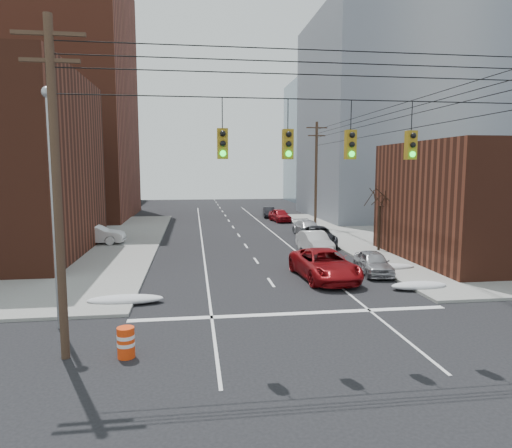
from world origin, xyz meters
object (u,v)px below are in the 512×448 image
object	(u,v)px
parked_car_f	(269,212)
lot_car_a	(95,234)
parked_car_d	(308,228)
lot_car_d	(36,228)
parked_car_c	(318,236)
lot_car_b	(85,232)
parked_car_a	(373,263)
construction_barrel	(126,342)
parked_car_e	(280,215)
parked_car_b	(315,242)
red_pickup	(324,265)
lot_car_c	(6,238)

from	to	relation	value
parked_car_f	lot_car_a	size ratio (longest dim) A/B	0.83
parked_car_d	lot_car_d	size ratio (longest dim) A/B	1.09
parked_car_c	lot_car_b	bearing A→B (deg)	172.66
parked_car_a	parked_car_c	size ratio (longest dim) A/B	0.73
parked_car_d	construction_barrel	world-z (taller)	parked_car_d
parked_car_e	parked_car_f	distance (m)	4.85
parked_car_f	lot_car_d	bearing A→B (deg)	-143.59
parked_car_e	construction_barrel	bearing A→B (deg)	-115.95
parked_car_b	parked_car_c	world-z (taller)	parked_car_b
lot_car_a	construction_barrel	xyz separation A→B (m)	(5.69, -23.05, -0.40)
parked_car_c	parked_car_a	bearing A→B (deg)	-80.15
lot_car_d	construction_barrel	xyz separation A→B (m)	(11.79, -27.94, -0.37)
parked_car_b	lot_car_b	size ratio (longest dim) A/B	1.04
parked_car_a	parked_car_b	bearing A→B (deg)	107.43
parked_car_c	lot_car_a	distance (m)	18.21
parked_car_c	lot_car_b	size ratio (longest dim) A/B	1.21
parked_car_d	parked_car_a	bearing A→B (deg)	-95.61
parked_car_c	construction_barrel	distance (m)	24.11
red_pickup	parked_car_a	bearing A→B (deg)	10.38
parked_car_b	parked_car_f	bearing A→B (deg)	85.33
parked_car_c	parked_car_f	xyz separation A→B (m)	(-0.46, 21.66, -0.12)
lot_car_a	lot_car_b	distance (m)	2.88
parked_car_c	lot_car_a	xyz separation A→B (m)	(-18.05, 2.35, 0.17)
lot_car_b	lot_car_c	xyz separation A→B (m)	(-5.08, -3.58, 0.14)
parked_car_c	parked_car_e	distance (m)	16.84
parked_car_b	parked_car_c	bearing A→B (deg)	66.74
red_pickup	parked_car_b	size ratio (longest dim) A/B	1.28
parked_car_d	parked_car_f	size ratio (longest dim) A/B	1.23
parked_car_f	lot_car_c	size ratio (longest dim) A/B	0.74
parked_car_b	lot_car_a	bearing A→B (deg)	159.52
parked_car_b	lot_car_c	xyz separation A→B (m)	(-23.38, 4.25, 0.15)
red_pickup	parked_car_b	world-z (taller)	red_pickup
lot_car_a	parked_car_b	bearing A→B (deg)	-104.75
parked_car_b	lot_car_a	xyz separation A→B (m)	(-16.99, 5.27, 0.16)
construction_barrel	lot_car_d	bearing A→B (deg)	112.87
lot_car_a	lot_car_b	world-z (taller)	lot_car_a
parked_car_b	parked_car_d	bearing A→B (deg)	75.84
parked_car_e	lot_car_a	bearing A→B (deg)	-148.97
parked_car_c	lot_car_d	size ratio (longest dim) A/B	1.24
parked_car_a	parked_car_c	world-z (taller)	parked_car_c
parked_car_a	construction_barrel	world-z (taller)	parked_car_a
parked_car_a	lot_car_b	xyz separation A→B (m)	(-19.90, 15.17, 0.09)
parked_car_a	parked_car_c	bearing A→B (deg)	98.13
parked_car_d	lot_car_d	xyz separation A→B (m)	(-24.69, 1.87, 0.20)
parked_car_c	parked_car_f	distance (m)	21.67
red_pickup	parked_car_c	world-z (taller)	red_pickup
parked_car_a	parked_car_e	distance (m)	27.11
parked_car_b	lot_car_c	bearing A→B (deg)	166.46
parked_car_d	lot_car_c	bearing A→B (deg)	-176.39
parked_car_e	lot_car_c	bearing A→B (deg)	-155.29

